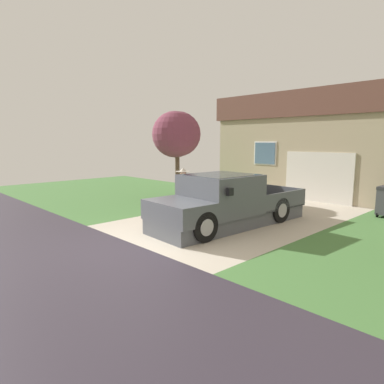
# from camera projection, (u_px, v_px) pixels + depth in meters

# --- Properties ---
(ground) EXTENTS (29.20, 18.60, 0.18)m
(ground) POSITION_uv_depth(u_px,v_px,m) (62.00, 264.00, 7.08)
(ground) COLOR #BFB3A0
(pickup_truck) EXTENTS (2.17, 5.40, 1.59)m
(pickup_truck) POSITION_uv_depth(u_px,v_px,m) (222.00, 204.00, 10.05)
(pickup_truck) COLOR #4D5159
(pickup_truck) RESTS_ON ground
(person_with_hat) EXTENTS (0.50, 0.47, 1.72)m
(person_with_hat) POSITION_uv_depth(u_px,v_px,m) (183.00, 191.00, 10.76)
(person_with_hat) COLOR brown
(person_with_hat) RESTS_ON ground
(handbag) EXTENTS (0.32, 0.19, 0.43)m
(handbag) POSITION_uv_depth(u_px,v_px,m) (179.00, 219.00, 10.58)
(handbag) COLOR brown
(handbag) RESTS_ON ground
(house_with_garage) EXTENTS (8.83, 6.07, 4.76)m
(house_with_garage) POSITION_uv_depth(u_px,v_px,m) (322.00, 144.00, 16.87)
(house_with_garage) COLOR tan
(house_with_garage) RESTS_ON ground
(front_yard_tree) EXTENTS (2.15, 2.32, 3.84)m
(front_yard_tree) POSITION_uv_depth(u_px,v_px,m) (177.00, 134.00, 14.54)
(front_yard_tree) COLOR brown
(front_yard_tree) RESTS_ON ground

